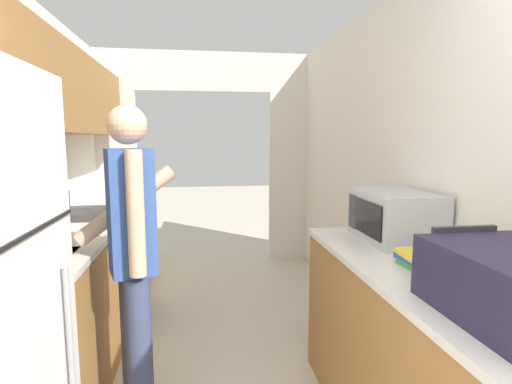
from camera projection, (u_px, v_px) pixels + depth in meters
The scene contains 8 objects.
wall_right at pixel (439, 184), 2.25m from camera, with size 0.06×6.63×2.50m.
wall_far_with_doorway at pixel (205, 145), 4.73m from camera, with size 2.87×0.06×2.50m.
counter_left at pixel (86, 278), 3.00m from camera, with size 0.62×3.06×0.92m.
counter_right at pixel (422, 364), 1.86m from camera, with size 0.62×1.75×0.92m.
range_oven at pixel (95, 268), 3.21m from camera, with size 0.66×0.75×1.06m.
person at pixel (133, 261), 2.01m from camera, with size 0.53×0.45×1.67m.
microwave at pixel (395, 216), 2.29m from camera, with size 0.37×0.53×0.28m.
book_stack at pixel (431, 261), 1.79m from camera, with size 0.26×0.31×0.07m.
Camera 1 is at (-0.08, -0.55, 1.51)m, focal length 28.00 mm.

